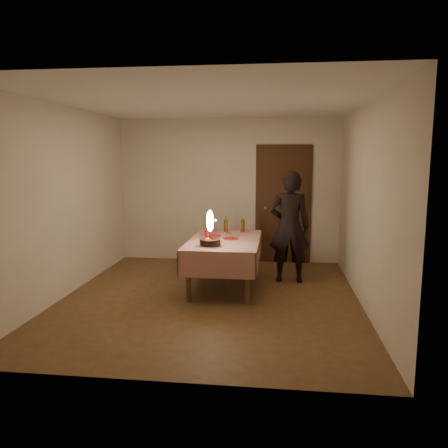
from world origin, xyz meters
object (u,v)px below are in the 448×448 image
(dining_table, at_px, (224,246))
(birthday_cake, at_px, (210,237))
(red_plate, at_px, (231,239))
(amber_bottle_left, at_px, (226,224))
(cola_bottle, at_px, (210,222))
(amber_bottle_right, at_px, (243,225))
(photographer, at_px, (289,227))
(red_cup, at_px, (207,234))
(clear_cup, at_px, (228,235))

(dining_table, distance_m, birthday_cake, 0.56)
(red_plate, distance_m, amber_bottle_left, 0.64)
(birthday_cake, height_order, cola_bottle, birthday_cake)
(amber_bottle_right, height_order, photographer, photographer)
(red_cup, distance_m, clear_cup, 0.31)
(red_cup, height_order, amber_bottle_right, amber_bottle_right)
(clear_cup, xyz_separation_m, amber_bottle_right, (0.17, 0.55, 0.07))
(amber_bottle_left, bearing_deg, photographer, -13.68)
(birthday_cake, relative_size, cola_bottle, 1.53)
(red_plate, height_order, cola_bottle, cola_bottle)
(dining_table, distance_m, clear_cup, 0.17)
(amber_bottle_left, bearing_deg, birthday_cake, -93.89)
(dining_table, xyz_separation_m, red_plate, (0.09, 0.04, 0.10))
(red_cup, height_order, cola_bottle, cola_bottle)
(dining_table, xyz_separation_m, cola_bottle, (-0.32, 0.64, 0.25))
(clear_cup, height_order, photographer, photographer)
(amber_bottle_left, height_order, amber_bottle_right, same)
(clear_cup, relative_size, cola_bottle, 0.28)
(amber_bottle_left, distance_m, amber_bottle_right, 0.27)
(clear_cup, height_order, amber_bottle_left, amber_bottle_left)
(amber_bottle_right, relative_size, photographer, 0.15)
(birthday_cake, relative_size, photographer, 0.28)
(dining_table, relative_size, birthday_cake, 3.55)
(cola_bottle, xyz_separation_m, amber_bottle_right, (0.53, 0.01, -0.03))
(dining_table, relative_size, cola_bottle, 5.42)
(birthday_cake, relative_size, clear_cup, 5.39)
(clear_cup, relative_size, amber_bottle_left, 0.35)
(dining_table, distance_m, cola_bottle, 0.75)
(amber_bottle_left, height_order, photographer, photographer)
(red_cup, xyz_separation_m, cola_bottle, (-0.05, 0.53, 0.10))
(red_plate, relative_size, amber_bottle_left, 0.86)
(red_plate, bearing_deg, photographer, 23.08)
(birthday_cake, relative_size, red_plate, 2.20)
(red_cup, distance_m, amber_bottle_left, 0.58)
(red_cup, xyz_separation_m, amber_bottle_right, (0.48, 0.53, 0.07))
(dining_table, bearing_deg, red_cup, 157.53)
(red_cup, xyz_separation_m, amber_bottle_left, (0.21, 0.54, 0.07))
(clear_cup, bearing_deg, red_cup, 176.11)
(amber_bottle_left, xyz_separation_m, amber_bottle_right, (0.27, -0.00, 0.00))
(clear_cup, bearing_deg, amber_bottle_right, 72.98)
(amber_bottle_right, bearing_deg, birthday_cake, -107.02)
(amber_bottle_right, distance_m, photographer, 0.77)
(amber_bottle_left, distance_m, photographer, 1.03)
(dining_table, xyz_separation_m, amber_bottle_left, (-0.06, 0.65, 0.22))
(photographer, bearing_deg, dining_table, -156.92)
(amber_bottle_left, bearing_deg, amber_bottle_right, -0.91)
(red_plate, bearing_deg, amber_bottle_right, 78.39)
(red_cup, distance_m, photographer, 1.25)
(dining_table, relative_size, photographer, 1.01)
(cola_bottle, xyz_separation_m, amber_bottle_left, (0.26, 0.01, -0.03))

